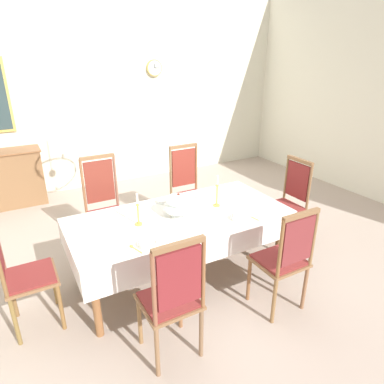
# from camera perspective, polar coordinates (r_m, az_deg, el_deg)

# --- Properties ---
(ground) EXTENTS (7.63, 6.24, 0.04)m
(ground) POSITION_cam_1_polar(r_m,az_deg,el_deg) (4.01, -3.08, -12.80)
(ground) COLOR #B19E92
(back_wall) EXTENTS (7.63, 0.08, 3.48)m
(back_wall) POSITION_cam_1_polar(r_m,az_deg,el_deg) (6.31, -16.78, 16.41)
(back_wall) COLOR silver
(back_wall) RESTS_ON ground
(dining_table) EXTENTS (2.23, 1.03, 0.75)m
(dining_table) POSITION_cam_1_polar(r_m,az_deg,el_deg) (3.52, -2.03, -5.01)
(dining_table) COLOR brown
(dining_table) RESTS_ON ground
(tablecloth) EXTENTS (2.25, 1.05, 0.29)m
(tablecloth) POSITION_cam_1_polar(r_m,az_deg,el_deg) (3.51, -2.03, -4.86)
(tablecloth) COLOR white
(tablecloth) RESTS_ON dining_table
(chair_south_a) EXTENTS (0.44, 0.42, 1.12)m
(chair_south_a) POSITION_cam_1_polar(r_m,az_deg,el_deg) (2.67, -3.34, -17.29)
(chair_south_a) COLOR olive
(chair_south_a) RESTS_ON ground
(chair_north_a) EXTENTS (0.44, 0.42, 1.20)m
(chair_north_a) POSITION_cam_1_polar(r_m,az_deg,el_deg) (4.17, -14.57, -2.20)
(chair_north_a) COLOR #876445
(chair_north_a) RESTS_ON ground
(chair_south_b) EXTENTS (0.44, 0.42, 1.08)m
(chair_south_b) POSITION_cam_1_polar(r_m,az_deg,el_deg) (3.24, 15.36, -10.64)
(chair_south_b) COLOR brown
(chair_south_b) RESTS_ON ground
(chair_north_b) EXTENTS (0.44, 0.42, 1.18)m
(chair_north_b) POSITION_cam_1_polar(r_m,az_deg,el_deg) (4.54, -0.69, 0.56)
(chair_north_b) COLOR brown
(chair_north_b) RESTS_ON ground
(chair_head_west) EXTENTS (0.42, 0.44, 1.10)m
(chair_head_west) POSITION_cam_1_polar(r_m,az_deg,el_deg) (3.27, -26.94, -11.91)
(chair_head_west) COLOR olive
(chair_head_west) RESTS_ON ground
(chair_head_east) EXTENTS (0.42, 0.44, 1.11)m
(chair_head_east) POSITION_cam_1_polar(r_m,az_deg,el_deg) (4.39, 15.91, -1.47)
(chair_head_east) COLOR #845D44
(chair_head_east) RESTS_ON ground
(soup_tureen) EXTENTS (0.32, 0.32, 0.25)m
(soup_tureen) POSITION_cam_1_polar(r_m,az_deg,el_deg) (3.43, -2.28, -2.14)
(soup_tureen) COLOR white
(soup_tureen) RESTS_ON tablecloth
(candlestick_west) EXTENTS (0.07, 0.07, 0.33)m
(candlestick_west) POSITION_cam_1_polar(r_m,az_deg,el_deg) (3.27, -9.11, -3.47)
(candlestick_west) COLOR gold
(candlestick_west) RESTS_ON tablecloth
(candlestick_east) EXTENTS (0.07, 0.07, 0.36)m
(candlestick_east) POSITION_cam_1_polar(r_m,az_deg,el_deg) (3.63, 4.25, -0.32)
(candlestick_east) COLOR gold
(candlestick_east) RESTS_ON tablecloth
(bowl_near_left) EXTENTS (0.16, 0.16, 0.03)m
(bowl_near_left) POSITION_cam_1_polar(r_m,az_deg,el_deg) (2.97, -7.63, -8.65)
(bowl_near_left) COLOR white
(bowl_near_left) RESTS_ON tablecloth
(bowl_near_right) EXTENTS (0.19, 0.19, 0.04)m
(bowl_near_right) POSITION_cam_1_polar(r_m,az_deg,el_deg) (3.41, 8.32, -4.29)
(bowl_near_right) COLOR white
(bowl_near_right) RESTS_ON tablecloth
(bowl_far_left) EXTENTS (0.14, 0.14, 0.03)m
(bowl_far_left) POSITION_cam_1_polar(r_m,az_deg,el_deg) (3.77, -4.95, -1.50)
(bowl_far_left) COLOR white
(bowl_far_left) RESTS_ON tablecloth
(spoon_primary) EXTENTS (0.06, 0.17, 0.01)m
(spoon_primary) POSITION_cam_1_polar(r_m,az_deg,el_deg) (2.96, -9.95, -9.18)
(spoon_primary) COLOR gold
(spoon_primary) RESTS_ON tablecloth
(spoon_secondary) EXTENTS (0.04, 0.18, 0.01)m
(spoon_secondary) POSITION_cam_1_polar(r_m,az_deg,el_deg) (3.50, 9.65, -3.96)
(spoon_secondary) COLOR gold
(spoon_secondary) RESTS_ON tablecloth
(mounted_clock) EXTENTS (0.29, 0.06, 0.29)m
(mounted_clock) POSITION_cam_1_polar(r_m,az_deg,el_deg) (6.58, -6.41, 20.13)
(mounted_clock) COLOR #D1B251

